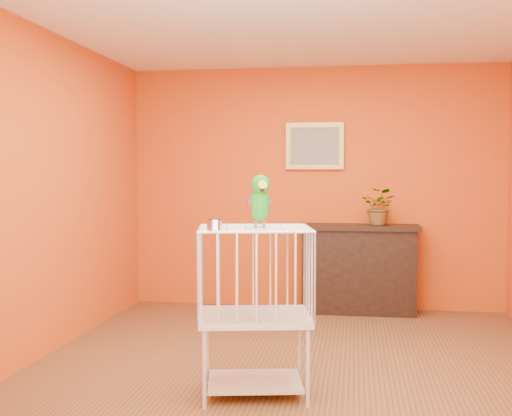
# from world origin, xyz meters

# --- Properties ---
(ground) EXTENTS (4.50, 4.50, 0.00)m
(ground) POSITION_xyz_m (0.00, 0.00, 0.00)
(ground) COLOR brown
(ground) RESTS_ON ground
(room_shell) EXTENTS (4.50, 4.50, 4.50)m
(room_shell) POSITION_xyz_m (0.00, 0.00, 1.58)
(room_shell) COLOR #C54B12
(room_shell) RESTS_ON ground
(console_cabinet) EXTENTS (1.24, 0.45, 0.92)m
(console_cabinet) POSITION_xyz_m (0.47, 2.03, 0.46)
(console_cabinet) COLOR black
(console_cabinet) RESTS_ON ground
(potted_plant) EXTENTS (0.46, 0.48, 0.30)m
(potted_plant) POSITION_xyz_m (0.69, 2.03, 1.07)
(potted_plant) COLOR #26722D
(potted_plant) RESTS_ON console_cabinet
(framed_picture) EXTENTS (0.62, 0.04, 0.50)m
(framed_picture) POSITION_xyz_m (0.00, 2.22, 1.75)
(framed_picture) COLOR #BA9942
(framed_picture) RESTS_ON room_shell
(birdcage) EXTENTS (0.80, 0.67, 1.10)m
(birdcage) POSITION_xyz_m (-0.21, -0.61, 0.57)
(birdcage) COLOR beige
(birdcage) RESTS_ON ground
(feed_cup) EXTENTS (0.10, 0.10, 0.07)m
(feed_cup) POSITION_xyz_m (-0.41, -0.89, 1.14)
(feed_cup) COLOR silver
(feed_cup) RESTS_ON birdcage
(parrot) EXTENTS (0.18, 0.31, 0.34)m
(parrot) POSITION_xyz_m (-0.17, -0.64, 1.27)
(parrot) COLOR #59544C
(parrot) RESTS_ON birdcage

